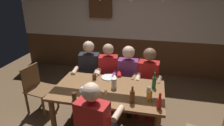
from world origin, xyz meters
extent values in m
cube|color=silver|center=(0.00, 2.58, 1.63)|extent=(6.01, 0.12, 1.42)
cube|color=brown|center=(0.00, 2.58, 0.46)|extent=(6.01, 0.12, 0.92)
cube|color=brown|center=(0.00, 0.18, 0.74)|extent=(1.66, 0.93, 0.04)
cylinder|color=brown|center=(-0.75, -0.21, 0.36)|extent=(0.08, 0.08, 0.72)
cylinder|color=brown|center=(-0.75, 0.56, 0.36)|extent=(0.08, 0.08, 0.72)
cylinder|color=brown|center=(0.75, 0.56, 0.36)|extent=(0.08, 0.08, 0.72)
cube|color=black|center=(-0.56, 0.94, 0.74)|extent=(0.40, 0.27, 0.56)
sphere|color=beige|center=(-0.56, 0.94, 1.16)|extent=(0.22, 0.22, 0.22)
cylinder|color=#997F60|center=(-0.44, 0.81, 0.48)|extent=(0.18, 0.41, 0.13)
cylinder|color=#997F60|center=(-0.65, 0.79, 0.48)|extent=(0.18, 0.41, 0.13)
cylinder|color=#997F60|center=(-0.42, 0.61, 0.21)|extent=(0.10, 0.10, 0.42)
cylinder|color=#997F60|center=(-0.62, 0.59, 0.21)|extent=(0.10, 0.10, 0.42)
cylinder|color=beige|center=(-0.31, 0.72, 0.77)|extent=(0.11, 0.29, 0.08)
cylinder|color=beige|center=(-0.75, 0.67, 0.77)|extent=(0.11, 0.29, 0.08)
cube|color=#AD1919|center=(-0.19, 0.94, 0.73)|extent=(0.38, 0.28, 0.54)
sphere|color=tan|center=(-0.19, 0.94, 1.13)|extent=(0.21, 0.21, 0.21)
cylinder|color=#B78493|center=(-0.07, 0.82, 0.48)|extent=(0.20, 0.41, 0.13)
cylinder|color=#B78493|center=(-0.26, 0.79, 0.48)|extent=(0.20, 0.41, 0.13)
cylinder|color=#B78493|center=(-0.03, 0.63, 0.21)|extent=(0.10, 0.10, 0.42)
cylinder|color=#B78493|center=(-0.22, 0.60, 0.21)|extent=(0.10, 0.10, 0.42)
cylinder|color=#AD1919|center=(0.06, 0.74, 0.76)|extent=(0.13, 0.29, 0.08)
cylinder|color=tan|center=(-0.34, 0.66, 0.76)|extent=(0.13, 0.29, 0.08)
cube|color=#6B2D66|center=(0.19, 0.94, 0.71)|extent=(0.37, 0.20, 0.50)
sphere|color=beige|center=(0.19, 0.94, 1.11)|extent=(0.23, 0.23, 0.23)
cylinder|color=black|center=(0.29, 0.78, 0.48)|extent=(0.13, 0.42, 0.13)
cylinder|color=black|center=(0.09, 0.79, 0.48)|extent=(0.13, 0.42, 0.13)
cylinder|color=black|center=(0.29, 0.58, 0.21)|extent=(0.10, 0.10, 0.42)
cylinder|color=black|center=(0.08, 0.58, 0.21)|extent=(0.10, 0.10, 0.42)
cylinder|color=beige|center=(0.40, 0.70, 0.74)|extent=(0.08, 0.28, 0.08)
cylinder|color=#6B2D66|center=(-0.03, 0.70, 0.74)|extent=(0.08, 0.28, 0.08)
cube|color=#AD1919|center=(0.56, 0.94, 0.71)|extent=(0.38, 0.26, 0.49)
sphere|color=brown|center=(0.56, 0.94, 1.10)|extent=(0.23, 0.23, 0.23)
cylinder|color=#AD1919|center=(0.65, 0.78, 0.48)|extent=(0.16, 0.43, 0.13)
cylinder|color=#AD1919|center=(0.45, 0.80, 0.48)|extent=(0.16, 0.43, 0.13)
cylinder|color=#AD1919|center=(0.63, 0.58, 0.21)|extent=(0.10, 0.10, 0.42)
cylinder|color=#AD1919|center=(0.43, 0.59, 0.21)|extent=(0.10, 0.10, 0.42)
cylinder|color=brown|center=(0.75, 0.67, 0.73)|extent=(0.10, 0.29, 0.08)
cylinder|color=brown|center=(0.33, 0.71, 0.73)|extent=(0.10, 0.29, 0.08)
cube|color=#AD1919|center=(0.00, -0.59, 0.74)|extent=(0.41, 0.28, 0.56)
sphere|color=beige|center=(0.00, -0.59, 1.15)|extent=(0.21, 0.21, 0.21)
cylinder|color=#AD1919|center=(-0.17, -0.31, 0.77)|extent=(0.13, 0.29, 0.08)
cylinder|color=beige|center=(0.26, -0.39, 0.77)|extent=(0.13, 0.29, 0.08)
cube|color=brown|center=(-1.33, 0.41, 0.45)|extent=(0.51, 0.51, 0.02)
cube|color=brown|center=(-1.53, 0.45, 0.67)|extent=(0.10, 0.40, 0.42)
cylinder|color=brown|center=(-1.11, 0.57, 0.22)|extent=(0.04, 0.04, 0.44)
cylinder|color=brown|center=(-1.18, 0.19, 0.22)|extent=(0.04, 0.04, 0.44)
cylinder|color=brown|center=(-1.48, 0.63, 0.22)|extent=(0.04, 0.04, 0.44)
cylinder|color=brown|center=(-1.55, 0.26, 0.22)|extent=(0.04, 0.04, 0.44)
cylinder|color=#F9E08C|center=(0.01, 0.00, 0.80)|extent=(0.04, 0.04, 0.08)
cylinder|color=white|center=(-0.28, 0.07, 0.77)|extent=(0.28, 0.28, 0.01)
cylinder|color=white|center=(-0.08, 0.55, 0.77)|extent=(0.25, 0.25, 0.01)
cylinder|color=#593314|center=(0.40, -0.10, 0.85)|extent=(0.07, 0.07, 0.18)
cylinder|color=#593314|center=(0.40, -0.10, 0.97)|extent=(0.03, 0.03, 0.07)
cylinder|color=#195923|center=(0.67, 0.37, 0.85)|extent=(0.06, 0.06, 0.17)
cylinder|color=#195923|center=(0.67, 0.37, 0.98)|extent=(0.02, 0.02, 0.08)
cylinder|color=red|center=(0.75, -0.16, 0.83)|extent=(0.06, 0.06, 0.15)
cylinder|color=red|center=(0.75, -0.16, 0.95)|extent=(0.03, 0.03, 0.08)
cylinder|color=#4C2D19|center=(-0.30, 0.45, 0.81)|extent=(0.07, 0.07, 0.10)
cylinder|color=white|center=(0.08, 0.23, 0.84)|extent=(0.08, 0.08, 0.16)
cylinder|color=white|center=(0.60, 0.13, 0.82)|extent=(0.06, 0.06, 0.13)
cylinder|color=gold|center=(0.62, -0.01, 0.83)|extent=(0.07, 0.07, 0.15)
cylinder|color=white|center=(-0.08, -0.20, 0.83)|extent=(0.06, 0.06, 0.14)
cylinder|color=#4C2D19|center=(-0.38, -0.23, 0.82)|extent=(0.06, 0.06, 0.13)
cube|color=brown|center=(-0.74, 2.45, 1.80)|extent=(0.56, 0.12, 0.70)
sphere|color=black|center=(-0.74, 2.37, 1.80)|extent=(0.03, 0.03, 0.03)
sphere|color=#F9EAB2|center=(0.23, 0.65, 2.02)|extent=(0.04, 0.04, 0.04)
sphere|color=#F9EAB2|center=(0.70, 0.65, 2.03)|extent=(0.04, 0.04, 0.04)
camera|label=1|loc=(0.62, -2.32, 2.24)|focal=31.11mm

